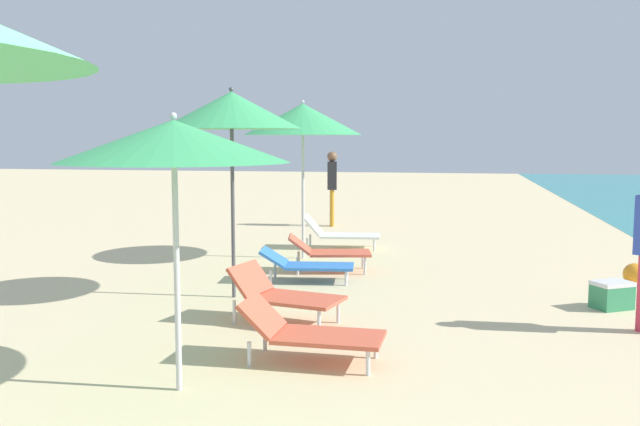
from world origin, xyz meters
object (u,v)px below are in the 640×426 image
Objects in this scene: lounger_third_inland at (284,294)px; lounger_farthest_shoreside at (339,233)px; umbrella_second at (174,142)px; lounger_second_shoreside at (309,331)px; person_walking_mid at (332,180)px; cooler_box at (612,295)px; umbrella_farthest at (303,119)px; beach_ball at (635,274)px; umbrella_third at (231,111)px; lounger_farthest_inland at (328,251)px; lounger_third_shoreside at (306,264)px.

lounger_third_inland is 0.90× the size of lounger_farthest_shoreside.
umbrella_second reaches higher than lounger_second_shoreside.
person_walking_mid reaches higher than cooler_box.
lounger_farthest_shoreside is at bearing 69.93° from umbrella_farthest.
lounger_second_shoreside is 0.75× the size of person_walking_mid.
lounger_third_inland is (0.36, 2.20, -1.73)m from umbrella_second.
lounger_farthest_shoreside is (-0.81, 6.72, -0.00)m from lounger_second_shoreside.
umbrella_second is at bearing -133.73° from lounger_second_shoreside.
umbrella_second is at bearing -96.11° from lounger_farthest_shoreside.
umbrella_second is 7.28m from beach_ball.
cooler_box is (4.79, 0.29, -2.28)m from umbrella_third.
umbrella_second is 10.95m from person_walking_mid.
umbrella_farthest is (-0.68, 4.22, 2.08)m from lounger_third_inland.
beach_ball is at bearing 48.87° from lounger_second_shoreside.
lounger_farthest_shoreside is 3.43m from person_walking_mid.
lounger_farthest_inland is 4.50m from beach_ball.
lounger_farthest_inland is at bearing 177.68° from beach_ball.
umbrella_farthest is (-0.33, 6.42, 0.34)m from umbrella_second.
lounger_second_shoreside is 5.73m from beach_ball.
umbrella_third reaches higher than lounger_farthest_inland.
lounger_third_inland reaches higher than lounger_farthest_inland.
lounger_second_shoreside is 6.03m from umbrella_farthest.
cooler_box is (4.51, -2.80, -2.25)m from umbrella_farthest.
beach_ball is 0.58× the size of cooler_box.
umbrella_second is 1.54× the size of lounger_farthest_shoreside.
person_walking_mid is at bearing 100.22° from lounger_second_shoreside.
umbrella_farthest is at bearing 83.73° from person_walking_mid.
umbrella_farthest is 2.45m from lounger_farthest_inland.
beach_ball is at bearing -33.34° from lounger_farthest_shoreside.
umbrella_farthest is at bearing 84.94° from umbrella_third.
lounger_second_shoreside reaches higher than cooler_box.
umbrella_second is at bearing 83.48° from person_walking_mid.
person_walking_mid is (0.01, 7.55, -1.36)m from umbrella_third.
lounger_third_shoreside is 0.52× the size of umbrella_farthest.
umbrella_second is at bearing -104.56° from lounger_farthest_inland.
umbrella_second is 5.59m from lounger_farthest_inland.
umbrella_second is 0.84× the size of umbrella_third.
umbrella_third reaches higher than cooler_box.
lounger_farthest_shoreside is 4.69× the size of beach_ball.
person_walking_mid reaches higher than lounger_third_inland.
lounger_third_inland is 2.44× the size of cooler_box.
umbrella_farthest reaches higher than cooler_box.
cooler_box is at bearing -34.55° from lounger_farthest_inland.
umbrella_third is 2.04× the size of lounger_third_inland.
lounger_farthest_inland is (-0.04, 3.10, -0.01)m from lounger_third_inland.
umbrella_third is 6.14m from beach_ball.
umbrella_farthest is 8.57× the size of beach_ball.
umbrella_third is 2.58m from lounger_third_inland.
lounger_third_shoreside is at bearing -113.70° from lounger_farthest_inland.
lounger_farthest_inland is (0.20, -2.33, 0.03)m from lounger_farthest_shoreside.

